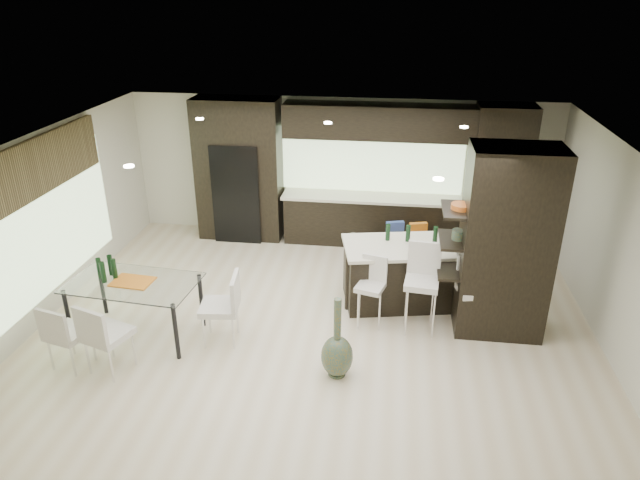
# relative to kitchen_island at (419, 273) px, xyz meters

# --- Properties ---
(ground) EXTENTS (8.00, 8.00, 0.00)m
(ground) POSITION_rel_kitchen_island_xyz_m (-1.49, -1.03, -0.49)
(ground) COLOR beige
(ground) RESTS_ON ground
(back_wall) EXTENTS (8.00, 0.02, 2.70)m
(back_wall) POSITION_rel_kitchen_island_xyz_m (-1.49, 2.47, 0.86)
(back_wall) COLOR beige
(back_wall) RESTS_ON ground
(left_wall) EXTENTS (0.02, 7.00, 2.70)m
(left_wall) POSITION_rel_kitchen_island_xyz_m (-5.49, -1.03, 0.86)
(left_wall) COLOR beige
(left_wall) RESTS_ON ground
(right_wall) EXTENTS (0.02, 7.00, 2.70)m
(right_wall) POSITION_rel_kitchen_island_xyz_m (2.51, -1.03, 0.86)
(right_wall) COLOR beige
(right_wall) RESTS_ON ground
(ceiling) EXTENTS (8.00, 7.00, 0.02)m
(ceiling) POSITION_rel_kitchen_island_xyz_m (-1.49, -1.03, 2.21)
(ceiling) COLOR white
(ceiling) RESTS_ON ground
(window_left) EXTENTS (0.04, 3.20, 1.90)m
(window_left) POSITION_rel_kitchen_island_xyz_m (-5.45, -0.83, 0.86)
(window_left) COLOR #B2D199
(window_left) RESTS_ON left_wall
(window_back) EXTENTS (3.40, 0.04, 1.20)m
(window_back) POSITION_rel_kitchen_island_xyz_m (-0.89, 2.43, 1.06)
(window_back) COLOR #B2D199
(window_back) RESTS_ON back_wall
(stone_accent) EXTENTS (0.08, 3.00, 0.80)m
(stone_accent) POSITION_rel_kitchen_island_xyz_m (-5.42, -0.83, 1.76)
(stone_accent) COLOR brown
(stone_accent) RESTS_ON left_wall
(ceiling_spots) EXTENTS (4.00, 3.00, 0.02)m
(ceiling_spots) POSITION_rel_kitchen_island_xyz_m (-1.49, -0.78, 2.19)
(ceiling_spots) COLOR white
(ceiling_spots) RESTS_ON ceiling
(back_cabinetry) EXTENTS (6.80, 0.68, 2.70)m
(back_cabinetry) POSITION_rel_kitchen_island_xyz_m (-0.99, 2.14, 0.86)
(back_cabinetry) COLOR black
(back_cabinetry) RESTS_ON ground
(refrigerator) EXTENTS (0.90, 0.68, 1.90)m
(refrigerator) POSITION_rel_kitchen_island_xyz_m (-3.39, 2.09, 0.46)
(refrigerator) COLOR black
(refrigerator) RESTS_ON ground
(partition_column) EXTENTS (1.20, 0.80, 2.70)m
(partition_column) POSITION_rel_kitchen_island_xyz_m (1.11, -0.63, 0.86)
(partition_column) COLOR black
(partition_column) RESTS_ON ground
(kitchen_island) EXTENTS (2.50, 1.46, 0.97)m
(kitchen_island) POSITION_rel_kitchen_island_xyz_m (0.00, 0.00, 0.00)
(kitchen_island) COLOR black
(kitchen_island) RESTS_ON ground
(stool_left) EXTENTS (0.46, 0.46, 0.85)m
(stool_left) POSITION_rel_kitchen_island_xyz_m (-0.72, -0.79, -0.06)
(stool_left) COLOR beige
(stool_left) RESTS_ON ground
(stool_mid) EXTENTS (0.51, 0.51, 1.05)m
(stool_mid) POSITION_rel_kitchen_island_xyz_m (-0.00, -0.84, 0.04)
(stool_mid) COLOR beige
(stool_mid) RESTS_ON ground
(stool_right) EXTENTS (0.49, 0.49, 0.93)m
(stool_right) POSITION_rel_kitchen_island_xyz_m (0.72, -0.81, -0.02)
(stool_right) COLOR beige
(stool_right) RESTS_ON ground
(bench) EXTENTS (1.25, 0.76, 0.45)m
(bench) POSITION_rel_kitchen_island_xyz_m (-0.13, 1.21, -0.26)
(bench) COLOR black
(bench) RESTS_ON ground
(floor_vase) EXTENTS (0.47, 0.47, 1.12)m
(floor_vase) POSITION_rel_kitchen_island_xyz_m (-1.06, -2.03, 0.07)
(floor_vase) COLOR #3F4C35
(floor_vase) RESTS_ON ground
(dining_table) EXTENTS (1.83, 1.14, 0.84)m
(dining_table) POSITION_rel_kitchen_island_xyz_m (-3.96, -1.49, -0.07)
(dining_table) COLOR white
(dining_table) RESTS_ON ground
(chair_near) EXTENTS (0.64, 0.64, 0.94)m
(chair_near) POSITION_rel_kitchen_island_xyz_m (-3.96, -2.32, -0.02)
(chair_near) COLOR beige
(chair_near) RESTS_ON ground
(chair_far) EXTENTS (0.57, 0.57, 0.87)m
(chair_far) POSITION_rel_kitchen_island_xyz_m (-4.50, -2.30, -0.05)
(chair_far) COLOR beige
(chair_far) RESTS_ON ground
(chair_end) EXTENTS (0.57, 0.57, 0.95)m
(chair_end) POSITION_rel_kitchen_island_xyz_m (-2.74, -1.49, -0.01)
(chair_end) COLOR beige
(chair_end) RESTS_ON ground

